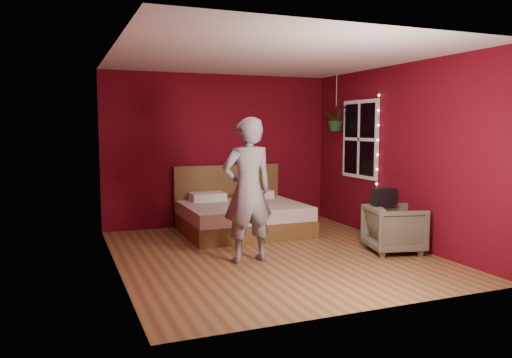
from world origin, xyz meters
name	(u,v)px	position (x,y,z in m)	size (l,w,h in m)	color
floor	(271,254)	(0.00, 0.00, 0.00)	(4.50, 4.50, 0.00)	olive
room_walls	(271,129)	(0.00, 0.00, 1.68)	(4.04, 4.54, 2.62)	#5B0914
window	(360,139)	(1.97, 0.90, 1.50)	(0.05, 0.97, 1.27)	white
fairy_lights	(378,140)	(1.94, 0.37, 1.50)	(0.04, 0.04, 1.45)	silver
bed	(241,215)	(0.11, 1.48, 0.27)	(1.89, 1.61, 1.04)	brown
person	(248,190)	(-0.42, -0.24, 0.91)	(0.66, 0.44, 1.82)	gray
armchair	(394,229)	(1.60, -0.53, 0.32)	(0.69, 0.71, 0.64)	#5D5C49
handbag	(384,197)	(1.48, -0.44, 0.76)	(0.32, 0.16, 0.23)	black
throw_pillow	(249,197)	(0.29, 1.57, 0.54)	(0.40, 0.40, 0.14)	black
hanging_plant	(336,119)	(1.84, 1.44, 1.84)	(0.48, 0.45, 0.97)	silver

